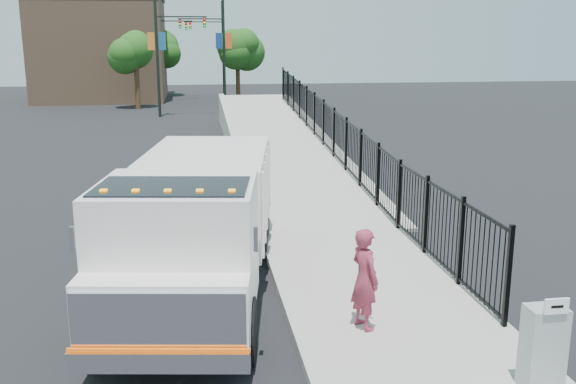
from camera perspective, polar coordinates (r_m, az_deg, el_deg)
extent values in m
plane|color=black|center=(12.83, -0.11, -9.52)|extent=(120.00, 120.00, 0.00)
cube|color=#9E998E|center=(11.47, 11.18, -12.40)|extent=(3.55, 12.00, 0.12)
cube|color=#ADAAA3|center=(11.01, 1.43, -13.18)|extent=(0.30, 12.00, 0.16)
cube|color=#9E998E|center=(28.39, -0.50, 3.37)|extent=(3.95, 24.06, 3.19)
cube|color=black|center=(24.60, 4.07, 3.88)|extent=(0.10, 28.00, 1.80)
cube|color=black|center=(13.42, -7.78, -5.88)|extent=(2.16, 7.41, 0.24)
cube|color=white|center=(10.76, -9.76, -4.84)|extent=(2.86, 2.72, 2.16)
cube|color=white|center=(9.71, -10.99, -10.37)|extent=(2.62, 1.12, 1.08)
cube|color=silver|center=(9.36, -11.46, -11.36)|extent=(2.47, 0.45, 0.92)
cube|color=silver|center=(9.52, -11.40, -14.52)|extent=(2.59, 0.58, 0.30)
cube|color=#FF5A08|center=(9.45, -11.45, -13.65)|extent=(2.57, 0.44, 0.06)
cube|color=black|center=(10.32, -10.15, -1.90)|extent=(2.55, 1.74, 0.92)
cube|color=white|center=(14.45, -7.17, 0.01)|extent=(3.23, 4.86, 1.83)
cube|color=silver|center=(9.95, -18.61, -3.97)|extent=(0.07, 0.07, 0.38)
cube|color=silver|center=(9.43, -2.88, -4.20)|extent=(0.07, 0.07, 0.38)
cube|color=orange|center=(10.07, -16.07, 0.05)|extent=(0.12, 0.10, 0.06)
cube|color=orange|center=(9.95, -13.39, 0.05)|extent=(0.12, 0.10, 0.06)
cube|color=orange|center=(9.85, -10.64, 0.05)|extent=(0.12, 0.10, 0.06)
cube|color=orange|center=(9.77, -7.85, 0.05)|extent=(0.12, 0.10, 0.06)
cube|color=orange|center=(9.71, -5.01, 0.05)|extent=(0.12, 0.10, 0.06)
cylinder|color=black|center=(10.75, -16.29, -11.73)|extent=(0.50, 1.12, 1.08)
cylinder|color=black|center=(10.35, -3.89, -12.20)|extent=(0.50, 1.12, 1.08)
cylinder|color=black|center=(15.54, -10.90, -3.48)|extent=(0.50, 1.12, 1.08)
cylinder|color=black|center=(15.27, -2.51, -3.55)|extent=(0.50, 1.12, 1.08)
cylinder|color=black|center=(16.66, -10.13, -2.29)|extent=(0.50, 1.12, 1.08)
cylinder|color=black|center=(16.41, -2.32, -2.33)|extent=(0.50, 1.12, 1.08)
imported|color=#902D42|center=(11.15, 6.82, -7.66)|extent=(0.62, 0.76, 1.79)
cube|color=gray|center=(10.04, 21.72, -12.76)|extent=(0.55, 0.40, 1.25)
cube|color=white|center=(9.57, 22.76, -9.34)|extent=(0.35, 0.04, 0.22)
ellipsoid|color=silver|center=(14.81, 7.13, -5.74)|extent=(0.32, 0.32, 0.08)
cylinder|color=black|center=(42.46, -11.55, 11.92)|extent=(0.18, 0.18, 8.00)
cube|color=black|center=(42.41, -9.47, 15.12)|extent=(3.20, 0.08, 0.08)
cube|color=black|center=(42.41, -7.44, 14.71)|extent=(0.18, 0.22, 0.60)
cube|color=navy|center=(42.43, -11.12, 13.02)|extent=(0.45, 0.04, 1.10)
cube|color=orange|center=(42.46, -12.08, 12.98)|extent=(0.45, 0.04, 1.10)
cylinder|color=black|center=(47.19, -5.71, 12.26)|extent=(0.18, 0.18, 8.00)
cube|color=black|center=(47.15, -7.78, 15.00)|extent=(3.20, 0.08, 0.08)
cube|color=black|center=(47.14, -9.58, 14.52)|extent=(0.18, 0.22, 0.60)
cube|color=#E74B21|center=(47.20, -5.29, 13.24)|extent=(0.45, 0.04, 1.10)
cube|color=navy|center=(47.17, -6.17, 13.22)|extent=(0.45, 0.04, 1.10)
cylinder|color=black|center=(53.62, -11.92, 12.20)|extent=(0.18, 0.18, 8.00)
cube|color=black|center=(53.56, -10.28, 14.73)|extent=(3.20, 0.08, 0.08)
cube|color=black|center=(53.53, -8.68, 14.42)|extent=(0.18, 0.22, 0.60)
cube|color=navy|center=(53.59, -11.58, 13.07)|extent=(0.45, 0.04, 1.10)
cube|color=red|center=(53.63, -12.35, 13.03)|extent=(0.45, 0.04, 1.10)
cylinder|color=black|center=(56.26, -5.79, 12.46)|extent=(0.18, 0.18, 8.00)
cube|color=black|center=(56.21, -7.53, 14.76)|extent=(3.20, 0.08, 0.08)
cube|color=black|center=(56.20, -9.04, 14.36)|extent=(0.18, 0.22, 0.60)
cube|color=#D6460C|center=(56.27, -5.45, 13.29)|extent=(0.45, 0.04, 1.10)
cube|color=navy|center=(56.24, -6.18, 13.27)|extent=(0.45, 0.04, 1.10)
cylinder|color=#382314|center=(47.81, -13.25, 9.11)|extent=(0.36, 0.36, 3.20)
sphere|color=#194714|center=(47.70, -13.41, 11.98)|extent=(2.69, 2.69, 2.69)
cylinder|color=#382314|center=(53.36, -4.47, 9.85)|extent=(0.36, 0.36, 3.20)
sphere|color=#194714|center=(53.25, -4.52, 12.43)|extent=(2.76, 2.76, 2.76)
cylinder|color=#382314|center=(58.24, -11.02, 9.96)|extent=(0.36, 0.36, 3.20)
sphere|color=#194714|center=(58.15, -11.13, 12.32)|extent=(2.94, 2.94, 2.94)
cube|color=#8C664C|center=(56.17, -16.20, 12.01)|extent=(10.00, 10.00, 8.00)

